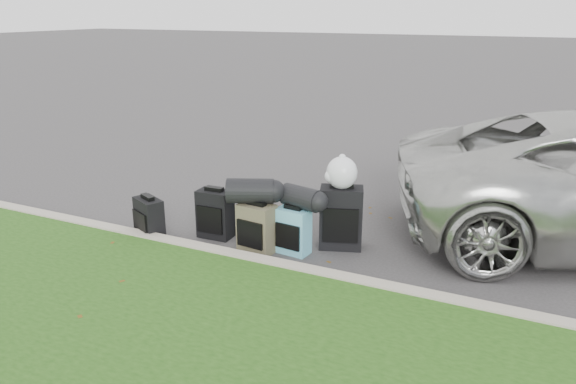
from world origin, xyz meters
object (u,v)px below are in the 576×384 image
at_px(suitcase_teal, 293,231).
at_px(tote_green, 219,205).
at_px(suitcase_olive, 257,228).
at_px(tote_navy, 262,216).
at_px(suitcase_small_black, 149,219).
at_px(suitcase_large_black_right, 341,218).
at_px(suitcase_large_black_left, 215,214).

bearing_deg(suitcase_teal, tote_green, 161.46).
relative_size(suitcase_olive, tote_navy, 2.09).
height_order(suitcase_small_black, suitcase_teal, suitcase_teal).
distance_m(suitcase_large_black_right, tote_green, 2.00).
bearing_deg(tote_navy, suitcase_teal, -19.33).
bearing_deg(suitcase_olive, suitcase_small_black, -164.49).
relative_size(suitcase_large_black_left, tote_navy, 2.19).
height_order(tote_green, tote_navy, tote_green).
distance_m(suitcase_teal, suitcase_large_black_right, 0.63).
relative_size(suitcase_small_black, tote_green, 1.61).
relative_size(suitcase_large_black_left, tote_green, 1.91).
xyz_separation_m(suitcase_large_black_left, suitcase_large_black_right, (1.58, 0.39, 0.07)).
distance_m(suitcase_large_black_left, tote_green, 0.79).
bearing_deg(suitcase_large_black_right, tote_navy, 150.68).
bearing_deg(tote_green, tote_navy, -26.85).
bearing_deg(suitcase_small_black, suitcase_teal, 36.65).
height_order(suitcase_teal, tote_green, suitcase_teal).
bearing_deg(suitcase_large_black_left, suitcase_olive, -15.96).
bearing_deg(tote_green, suitcase_small_black, -130.65).
height_order(suitcase_teal, suitcase_large_black_right, suitcase_large_black_right).
distance_m(suitcase_large_black_left, tote_navy, 0.73).
relative_size(suitcase_large_black_left, suitcase_teal, 1.12).
relative_size(suitcase_large_black_left, suitcase_large_black_right, 0.81).
relative_size(suitcase_small_black, suitcase_olive, 0.89).
bearing_deg(suitcase_large_black_right, suitcase_large_black_left, 174.77).
distance_m(suitcase_large_black_left, suitcase_teal, 1.13).
distance_m(suitcase_large_black_left, suitcase_olive, 0.73).
bearing_deg(tote_green, suitcase_teal, -46.80).
height_order(suitcase_small_black, tote_navy, suitcase_small_black).
bearing_deg(tote_navy, tote_green, -164.66).
bearing_deg(suitcase_small_black, suitcase_olive, 34.14).
height_order(suitcase_olive, tote_green, suitcase_olive).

